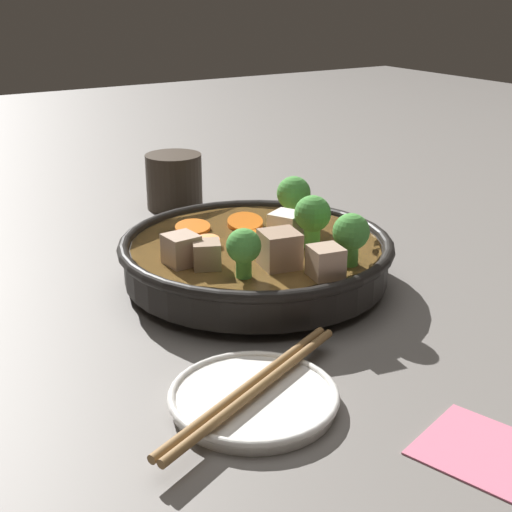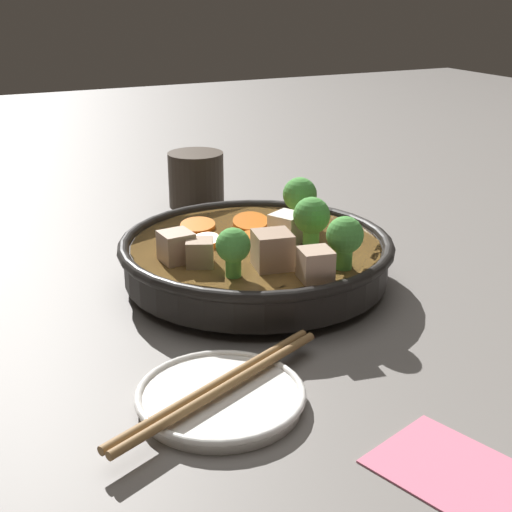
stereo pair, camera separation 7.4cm
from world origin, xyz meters
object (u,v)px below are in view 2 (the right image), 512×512
at_px(side_saucer, 221,397).
at_px(dark_mug, 196,179).
at_px(chopsticks_pair, 220,386).
at_px(stirfry_bowl, 257,254).

distance_m(side_saucer, dark_mug, 0.52).
distance_m(side_saucer, chopsticks_pair, 0.01).
bearing_deg(dark_mug, chopsticks_pair, 160.90).
xyz_separation_m(side_saucer, chopsticks_pair, (-0.00, 0.00, 0.01)).
distance_m(stirfry_bowl, side_saucer, 0.23).
distance_m(stirfry_bowl, dark_mug, 0.30).
height_order(side_saucer, chopsticks_pair, chopsticks_pair).
xyz_separation_m(dark_mug, chopsticks_pair, (-0.49, 0.17, -0.02)).
relative_size(stirfry_bowl, chopsticks_pair, 1.40).
relative_size(side_saucer, dark_mug, 1.30).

